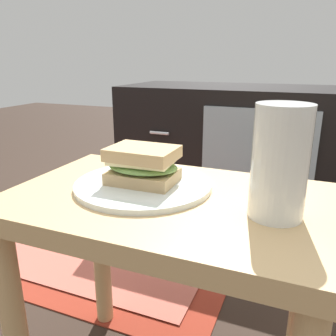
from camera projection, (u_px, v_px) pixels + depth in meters
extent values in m
cube|color=tan|center=(167.00, 204.00, 0.61)|extent=(0.56, 0.36, 0.04)
cylinder|color=tan|center=(15.00, 328.00, 0.64)|extent=(0.04, 0.04, 0.43)
cylinder|color=tan|center=(101.00, 251.00, 0.89)|extent=(0.04, 0.04, 0.43)
cylinder|color=tan|center=(302.00, 298.00, 0.72)|extent=(0.04, 0.04, 0.43)
cube|color=black|center=(235.00, 154.00, 1.52)|extent=(0.96, 0.44, 0.58)
cube|color=#8C9EA8|center=(255.00, 169.00, 1.27)|extent=(0.41, 0.01, 0.44)
cylinder|color=silver|center=(159.00, 133.00, 1.37)|extent=(0.08, 0.01, 0.01)
cylinder|color=silver|center=(160.00, 185.00, 1.44)|extent=(0.08, 0.01, 0.01)
cube|color=maroon|center=(118.00, 240.00, 1.36)|extent=(0.95, 0.83, 0.01)
cube|color=#BA5B4C|center=(118.00, 239.00, 1.36)|extent=(0.78, 0.68, 0.00)
cylinder|color=silver|center=(143.00, 184.00, 0.64)|extent=(0.25, 0.25, 0.01)
cube|color=tan|center=(143.00, 176.00, 0.63)|extent=(0.12, 0.09, 0.02)
ellipsoid|color=#729E4C|center=(143.00, 166.00, 0.63)|extent=(0.13, 0.10, 0.02)
cube|color=beige|center=(143.00, 161.00, 0.63)|extent=(0.12, 0.09, 0.01)
cube|color=tan|center=(143.00, 153.00, 0.62)|extent=(0.12, 0.09, 0.02)
cylinder|color=silver|center=(280.00, 163.00, 0.50)|extent=(0.08, 0.08, 0.17)
cylinder|color=#B26014|center=(279.00, 169.00, 0.50)|extent=(0.07, 0.07, 0.14)
cylinder|color=white|center=(284.00, 117.00, 0.48)|extent=(0.07, 0.07, 0.01)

